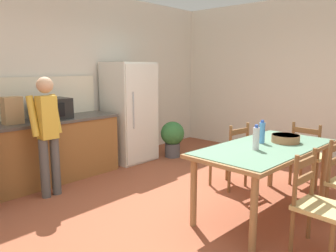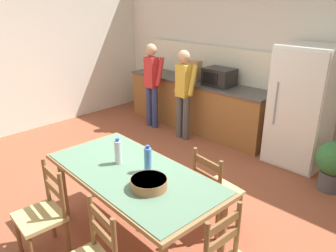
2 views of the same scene
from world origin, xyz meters
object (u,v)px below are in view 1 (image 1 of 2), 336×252
at_px(serving_bowl, 286,138).
at_px(dining_table, 266,153).
at_px(bottle_near_centre, 256,138).
at_px(microwave, 51,109).
at_px(chair_head_end, 308,155).
at_px(chair_side_near_left, 317,205).
at_px(bottle_off_centre, 262,132).
at_px(chair_side_far_right, 231,156).
at_px(person_at_counter, 47,130).
at_px(paper_bag, 12,110).
at_px(potted_plant, 172,137).
at_px(refrigerator, 130,112).

bearing_deg(serving_bowl, dining_table, 165.23).
bearing_deg(dining_table, bottle_near_centre, 177.04).
bearing_deg(microwave, chair_head_end, -51.62).
bearing_deg(chair_side_near_left, bottle_off_centre, 61.07).
distance_m(dining_table, serving_bowl, 0.36).
relative_size(chair_side_far_right, person_at_counter, 0.59).
bearing_deg(person_at_counter, chair_side_near_left, -162.59).
xyz_separation_m(paper_bag, bottle_off_centre, (1.70, -2.69, -0.19)).
relative_size(bottle_near_centre, chair_side_near_left, 0.30).
xyz_separation_m(dining_table, chair_head_end, (1.22, -0.06, -0.26)).
bearing_deg(potted_plant, person_at_counter, -178.35).
bearing_deg(chair_side_far_right, potted_plant, -103.18).
bearing_deg(potted_plant, chair_side_near_left, -116.58).
xyz_separation_m(refrigerator, serving_bowl, (-0.10, -2.87, -0.04)).
distance_m(bottle_near_centre, potted_plant, 2.74).
xyz_separation_m(paper_bag, dining_table, (1.60, -2.80, -0.40)).
height_order(bottle_off_centre, serving_bowl, bottle_off_centre).
height_order(chair_side_far_right, person_at_counter, person_at_counter).
relative_size(bottle_off_centre, person_at_counter, 0.18).
height_order(chair_head_end, potted_plant, chair_head_end).
bearing_deg(potted_plant, chair_side_far_right, -111.20).
distance_m(serving_bowl, chair_side_far_right, 0.91).
bearing_deg(serving_bowl, chair_side_near_left, -140.56).
relative_size(refrigerator, person_at_counter, 1.13).
relative_size(paper_bag, dining_table, 0.19).
bearing_deg(refrigerator, dining_table, -98.57).
relative_size(dining_table, chair_side_near_left, 2.09).
relative_size(serving_bowl, chair_side_near_left, 0.35).
bearing_deg(potted_plant, bottle_off_centre, -113.71).
bearing_deg(person_at_counter, serving_bowl, -144.04).
bearing_deg(bottle_near_centre, refrigerator, 76.78).
xyz_separation_m(bottle_off_centre, chair_side_near_left, (-0.55, -0.83, -0.47)).
bearing_deg(microwave, paper_bag, -179.20).
relative_size(microwave, dining_table, 0.26).
relative_size(chair_head_end, chair_side_near_left, 1.00).
height_order(refrigerator, chair_side_far_right, refrigerator).
bearing_deg(potted_plant, chair_head_end, -86.86).
bearing_deg(person_at_counter, chair_head_end, -131.89).
bearing_deg(paper_bag, dining_table, -60.19).
bearing_deg(refrigerator, chair_side_far_right, -89.09).
bearing_deg(chair_side_near_left, potted_plant, 68.14).
bearing_deg(microwave, refrigerator, -0.74).
relative_size(serving_bowl, chair_side_far_right, 0.35).
relative_size(paper_bag, chair_side_far_right, 0.40).
distance_m(dining_table, chair_side_near_left, 0.89).
distance_m(paper_bag, dining_table, 3.25).
distance_m(paper_bag, serving_bowl, 3.47).
height_order(chair_side_far_right, potted_plant, chair_side_far_right).
bearing_deg(bottle_off_centre, person_at_counter, 124.51).
distance_m(bottle_near_centre, chair_head_end, 1.53).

